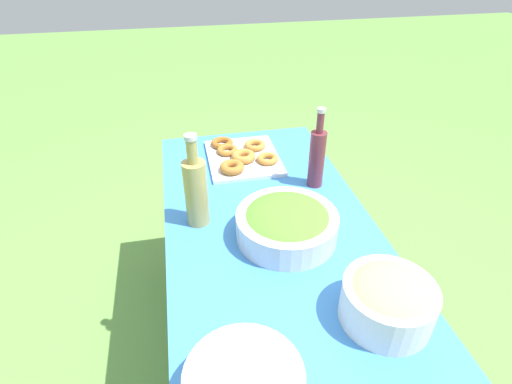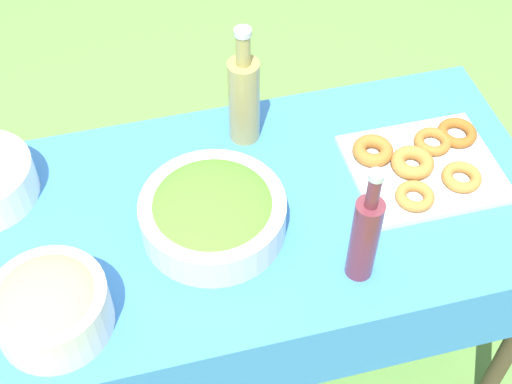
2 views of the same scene
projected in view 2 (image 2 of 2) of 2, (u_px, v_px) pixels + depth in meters
ground_plane at (244, 360)px, 2.28m from camera, size 14.00×14.00×0.00m
picnic_table at (241, 237)px, 1.78m from camera, size 1.48×0.72×0.76m
salad_bowl at (213, 212)px, 1.62m from camera, size 0.34×0.34×0.11m
pasta_bowl at (50, 306)px, 1.44m from camera, size 0.24×0.24×0.14m
donut_platter at (423, 164)px, 1.77m from camera, size 0.37×0.31×0.05m
olive_oil_bottle at (244, 97)px, 1.76m from camera, size 0.08×0.08×0.34m
wine_bottle at (365, 236)px, 1.49m from camera, size 0.06×0.06×0.32m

